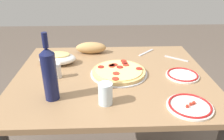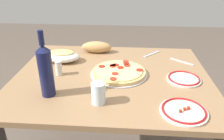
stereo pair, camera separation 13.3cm
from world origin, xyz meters
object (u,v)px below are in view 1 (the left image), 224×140
spice_shaker (58,71)px  side_plate_far (190,106)px  side_plate_near (182,75)px  baked_pasta_dish (57,58)px  dining_table (112,93)px  wine_bottle (49,73)px  pepperoni_pizza (119,72)px  water_glass (105,94)px  bread_loaf (91,48)px

spice_shaker → side_plate_far: bearing=153.9°
side_plate_near → side_plate_far: size_ratio=0.90×
baked_pasta_dish → side_plate_near: 0.80m
dining_table → side_plate_far: size_ratio=5.41×
wine_bottle → spice_shaker: bearing=-87.2°
baked_pasta_dish → pepperoni_pizza: bearing=157.4°
dining_table → spice_shaker: 0.36m
baked_pasta_dish → wine_bottle: 0.43m
dining_table → side_plate_far: side_plate_far is taller
pepperoni_pizza → water_glass: 0.32m
wine_bottle → bread_loaf: (-0.16, -0.60, -0.10)m
baked_pasta_dish → wine_bottle: size_ratio=0.71×
water_glass → spice_shaker: water_glass is taller
spice_shaker → dining_table: bearing=-175.5°
baked_pasta_dish → wine_bottle: (-0.05, 0.42, 0.10)m
pepperoni_pizza → spice_shaker: bearing=5.1°
pepperoni_pizza → spice_shaker: 0.36m
side_plate_far → spice_shaker: (0.66, -0.32, 0.03)m
side_plate_near → bread_loaf: bread_loaf is taller
baked_pasta_dish → spice_shaker: (-0.04, 0.20, 0.00)m
bread_loaf → spice_shaker: spice_shaker is taller
dining_table → pepperoni_pizza: (-0.04, -0.01, 0.14)m
pepperoni_pizza → bread_loaf: 0.39m
dining_table → side_plate_near: (-0.42, 0.04, 0.14)m
spice_shaker → wine_bottle: bearing=92.8°
baked_pasta_dish → dining_table: bearing=154.1°
pepperoni_pizza → spice_shaker: size_ratio=3.94×
wine_bottle → side_plate_near: 0.76m
side_plate_far → spice_shaker: bearing=-26.1°
pepperoni_pizza → side_plate_near: bearing=173.0°
water_glass → bread_loaf: water_glass is taller
baked_pasta_dish → side_plate_far: bearing=143.4°
side_plate_far → dining_table: bearing=-45.1°
baked_pasta_dish → water_glass: water_glass is taller
wine_bottle → spice_shaker: size_ratio=3.88×
dining_table → side_plate_far: 0.51m
wine_bottle → side_plate_near: (-0.72, -0.21, -0.13)m
wine_bottle → side_plate_far: wine_bottle is taller
baked_pasta_dish → bread_loaf: bread_loaf is taller
pepperoni_pizza → wine_bottle: size_ratio=1.02×
spice_shaker → pepperoni_pizza: bearing=-174.9°
pepperoni_pizza → dining_table: bearing=9.4°
dining_table → water_glass: 0.35m
dining_table → water_glass: water_glass is taller
water_glass → side_plate_near: bearing=-150.3°
side_plate_far → water_glass: bearing=-7.2°
side_plate_far → bread_loaf: bread_loaf is taller
water_glass → spice_shaker: 0.39m
wine_bottle → bread_loaf: wine_bottle is taller
dining_table → bread_loaf: 0.42m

